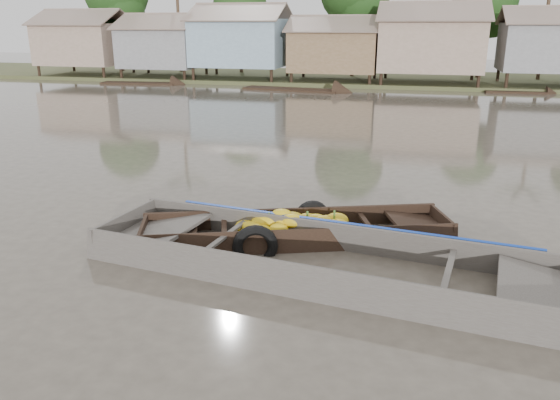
# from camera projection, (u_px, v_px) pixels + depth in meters

# --- Properties ---
(ground) EXTENTS (120.00, 120.00, 0.00)m
(ground) POSITION_uv_depth(u_px,v_px,m) (296.00, 259.00, 9.79)
(ground) COLOR #4B443A
(ground) RESTS_ON ground
(riverbank) EXTENTS (120.00, 12.47, 10.22)m
(riverbank) POSITION_uv_depth(u_px,v_px,m) (439.00, 38.00, 37.53)
(riverbank) COLOR #384723
(riverbank) RESTS_ON ground
(banana_boat) EXTENTS (6.14, 3.40, 0.85)m
(banana_boat) POSITION_uv_depth(u_px,v_px,m) (292.00, 231.00, 10.64)
(banana_boat) COLOR black
(banana_boat) RESTS_ON ground
(viewer_boat) EXTENTS (8.60, 3.34, 0.67)m
(viewer_boat) POSITION_uv_depth(u_px,v_px,m) (328.00, 268.00, 9.27)
(viewer_boat) COLOR #453F3A
(viewer_boat) RESTS_ON ground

